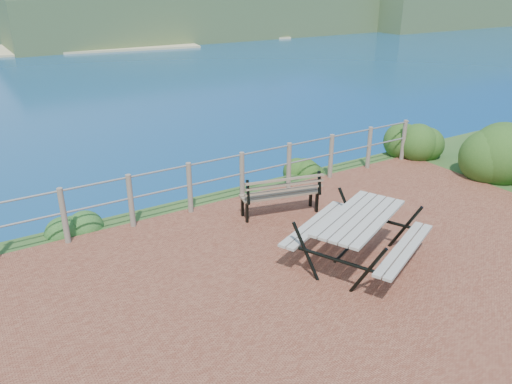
% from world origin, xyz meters
% --- Properties ---
extents(ground, '(10.00, 7.00, 0.12)m').
position_xyz_m(ground, '(0.00, 0.00, 0.00)').
color(ground, brown).
rests_on(ground, ground).
extents(safety_railing, '(9.40, 0.10, 1.00)m').
position_xyz_m(safety_railing, '(0.00, 3.35, 0.57)').
color(safety_railing, '#6B5B4C').
rests_on(safety_railing, ground).
extents(picnic_table, '(2.06, 1.53, 0.80)m').
position_xyz_m(picnic_table, '(0.28, 0.27, 0.51)').
color(picnic_table, gray).
rests_on(picnic_table, ground).
extents(park_bench, '(1.57, 0.72, 0.86)m').
position_xyz_m(park_bench, '(0.25, 2.36, 0.57)').
color(park_bench, brown).
rests_on(park_bench, ground).
extents(shrub_right_front, '(1.44, 1.44, 2.04)m').
position_xyz_m(shrub_right_front, '(5.47, 1.66, 0.00)').
color(shrub_right_front, '#1D4615').
rests_on(shrub_right_front, ground).
extents(shrub_right_edge, '(1.14, 1.14, 1.63)m').
position_xyz_m(shrub_right_edge, '(5.22, 3.41, 0.00)').
color(shrub_right_edge, '#1D4615').
rests_on(shrub_right_edge, ground).
extents(shrub_lip_west, '(0.72, 0.72, 0.45)m').
position_xyz_m(shrub_lip_west, '(-3.24, 3.80, 0.00)').
color(shrub_lip_west, '#22481B').
rests_on(shrub_lip_west, ground).
extents(shrub_lip_east, '(0.67, 0.67, 0.37)m').
position_xyz_m(shrub_lip_east, '(2.07, 4.09, 0.00)').
color(shrub_lip_east, '#1D4615').
rests_on(shrub_lip_east, ground).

